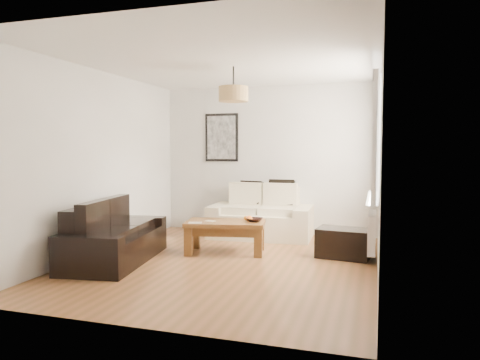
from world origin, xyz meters
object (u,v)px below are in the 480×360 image
(loveseat_cream, at_px, (261,212))
(ottoman, at_px, (344,243))
(sofa_leather, at_px, (115,233))
(coffee_table, at_px, (225,237))

(loveseat_cream, xyz_separation_m, ottoman, (1.44, -1.04, -0.22))
(sofa_leather, bearing_deg, ottoman, -77.42)
(coffee_table, bearing_deg, sofa_leather, -143.52)
(sofa_leather, height_order, coffee_table, sofa_leather)
(sofa_leather, bearing_deg, loveseat_cream, -42.27)
(coffee_table, relative_size, ottoman, 1.59)
(sofa_leather, height_order, ottoman, sofa_leather)
(sofa_leather, distance_m, coffee_table, 1.54)
(loveseat_cream, distance_m, coffee_table, 1.28)
(coffee_table, xyz_separation_m, ottoman, (1.65, 0.21, -0.03))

